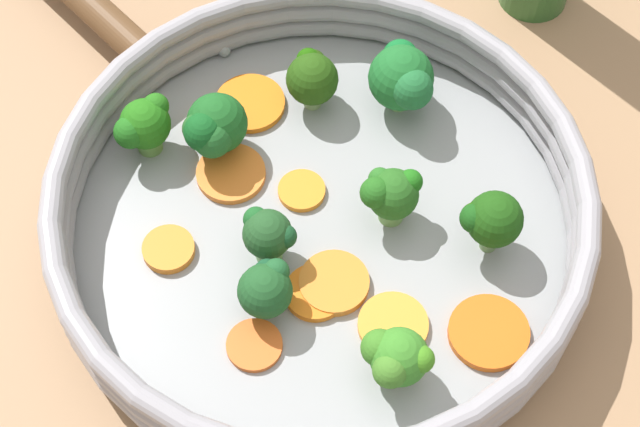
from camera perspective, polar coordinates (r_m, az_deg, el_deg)
ground_plane at (r=0.66m, az=-0.00°, el=-1.34°), size 4.00×4.00×0.00m
skillet at (r=0.65m, az=-0.00°, el=-1.02°), size 0.31×0.31×0.01m
skillet_rim_wall at (r=0.63m, az=-0.00°, el=0.32°), size 0.32×0.32×0.04m
skillet_rivet_left at (r=0.72m, az=-5.14°, el=8.67°), size 0.01×0.01×0.01m
skillet_rivet_right at (r=0.69m, az=-10.73°, el=4.75°), size 0.01×0.01×0.01m
carrot_slice_0 at (r=0.61m, az=-3.52°, el=-7.03°), size 0.04×0.04×0.00m
carrot_slice_1 at (r=0.65m, az=-0.99°, el=1.23°), size 0.03×0.03×0.00m
carrot_slice_2 at (r=0.69m, az=-3.75°, el=5.89°), size 0.05×0.05×0.00m
carrot_slice_3 at (r=0.68m, az=-5.76°, el=4.71°), size 0.03×0.03×0.01m
carrot_slice_4 at (r=0.62m, az=-0.38°, el=-4.24°), size 0.05×0.05×0.00m
carrot_slice_5 at (r=0.64m, az=-8.08°, el=-1.90°), size 0.04×0.04×0.01m
carrot_slice_6 at (r=0.62m, az=8.98°, el=-6.29°), size 0.06×0.06×0.01m
carrot_slice_7 at (r=0.62m, az=0.76°, el=-3.72°), size 0.05×0.05×0.01m
carrot_slice_8 at (r=0.66m, az=-4.77°, el=2.14°), size 0.05×0.05×0.00m
carrot_slice_9 at (r=0.61m, az=3.92°, el=-5.95°), size 0.05×0.05×0.00m
broccoli_floret_0 at (r=0.63m, az=3.79°, el=1.07°), size 0.03×0.04×0.04m
broccoli_floret_1 at (r=0.61m, az=-2.79°, el=-1.14°), size 0.03×0.03×0.04m
broccoli_floret_2 at (r=0.68m, az=-0.43°, el=7.31°), size 0.04×0.03×0.04m
broccoli_floret_3 at (r=0.67m, az=4.44°, el=7.23°), size 0.05×0.04×0.05m
broccoli_floret_4 at (r=0.62m, az=9.07°, el=-0.33°), size 0.03×0.04×0.05m
broccoli_floret_5 at (r=0.65m, az=-5.74°, el=4.56°), size 0.04×0.04×0.04m
broccoli_floret_6 at (r=0.66m, az=-9.38°, el=4.67°), size 0.04×0.03×0.04m
broccoli_floret_7 at (r=0.60m, az=-2.88°, el=-3.99°), size 0.03×0.03×0.04m
broccoli_floret_8 at (r=0.58m, az=4.09°, el=-7.69°), size 0.04×0.04×0.04m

